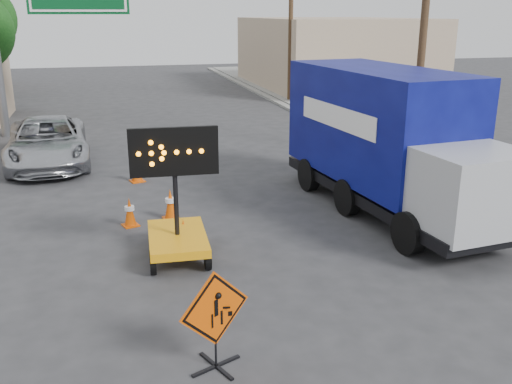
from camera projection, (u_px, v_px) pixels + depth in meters
name	position (u px, v px, depth m)	size (l,w,h in m)	color
ground	(282.00, 342.00, 9.03)	(100.00, 100.00, 0.00)	#2D2D30
curb_right	(337.00, 132.00, 24.60)	(0.40, 60.00, 0.12)	gray
sidewalk_right	(385.00, 129.00, 25.16)	(4.00, 60.00, 0.15)	gray
building_right_far	(332.00, 53.00, 39.16)	(10.00, 14.00, 4.60)	tan
highway_gantry	(45.00, 10.00, 22.94)	(6.18, 0.38, 6.90)	slate
utility_pole_near	(424.00, 22.00, 18.79)	(1.80, 0.26, 9.00)	#49311F
utility_pole_far	(291.00, 18.00, 31.69)	(1.80, 0.26, 9.00)	#49311F
construction_sign	(215.00, 318.00, 8.15)	(1.09, 0.78, 1.55)	black
arrow_board	(177.00, 230.00, 11.95)	(1.79, 2.05, 2.83)	orange
pickup_truck	(47.00, 142.00, 19.33)	(2.59, 5.62, 1.56)	#B0B3B8
box_truck	(388.00, 149.00, 14.57)	(3.02, 7.85, 3.64)	black
cone_a	(184.00, 233.00, 12.61)	(0.35, 0.35, 0.65)	#D64A04
cone_b	(130.00, 212.00, 13.84)	(0.46, 0.46, 0.72)	#D64A04
cone_c	(171.00, 204.00, 14.28)	(0.43, 0.43, 0.79)	#D64A04
cone_d	(137.00, 169.00, 17.46)	(0.51, 0.51, 0.82)	#D64A04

